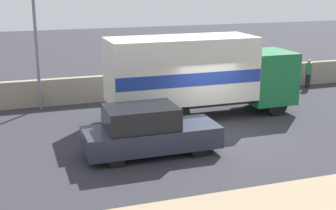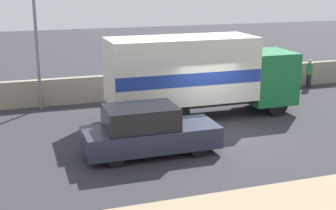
% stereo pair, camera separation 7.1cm
% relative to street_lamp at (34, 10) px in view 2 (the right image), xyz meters
% --- Properties ---
extents(ground_plane, '(80.00, 80.00, 0.00)m').
position_rel_street_lamp_xyz_m(ground_plane, '(6.25, -5.99, -4.43)').
color(ground_plane, '#2D2D33').
extents(stone_wall_backdrop, '(60.00, 0.35, 1.25)m').
position_rel_street_lamp_xyz_m(stone_wall_backdrop, '(6.25, 0.45, -3.81)').
color(stone_wall_backdrop, gray).
rests_on(stone_wall_backdrop, ground_plane).
extents(street_lamp, '(0.56, 0.28, 7.75)m').
position_rel_street_lamp_xyz_m(street_lamp, '(0.00, 0.00, 0.00)').
color(street_lamp, slate).
rests_on(street_lamp, ground_plane).
extents(box_truck, '(8.14, 2.36, 3.45)m').
position_rel_street_lamp_xyz_m(box_truck, '(6.26, -3.47, -2.52)').
color(box_truck, '#196B38').
rests_on(box_truck, ground_plane).
extents(car_hatchback, '(4.55, 1.76, 1.70)m').
position_rel_street_lamp_xyz_m(car_hatchback, '(3.05, -7.06, -3.62)').
color(car_hatchback, '#282D3D').
rests_on(car_hatchback, ground_plane).
extents(pedestrian, '(0.34, 0.34, 1.57)m').
position_rel_street_lamp_xyz_m(pedestrian, '(14.05, -0.31, -3.62)').
color(pedestrian, '#1E1E2D').
rests_on(pedestrian, ground_plane).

